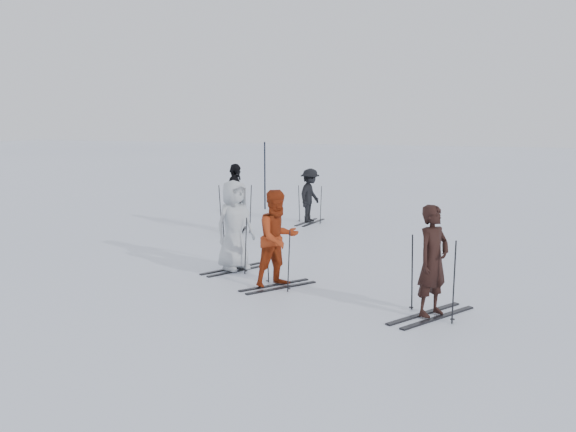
# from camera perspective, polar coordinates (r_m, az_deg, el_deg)

# --- Properties ---
(ground) EXTENTS (120.00, 120.00, 0.00)m
(ground) POSITION_cam_1_polar(r_m,az_deg,el_deg) (13.13, -1.56, -4.94)
(ground) COLOR silver
(ground) RESTS_ON ground
(skier_near_dark) EXTENTS (0.67, 0.76, 1.75)m
(skier_near_dark) POSITION_cam_1_polar(r_m,az_deg,el_deg) (10.26, 12.76, -4.04)
(skier_near_dark) COLOR black
(skier_near_dark) RESTS_ON ground
(skier_red) EXTENTS (1.05, 1.10, 1.78)m
(skier_red) POSITION_cam_1_polar(r_m,az_deg,el_deg) (11.74, -0.91, -2.13)
(skier_red) COLOR #932E10
(skier_red) RESTS_ON ground
(skier_grey) EXTENTS (0.92, 1.06, 1.83)m
(skier_grey) POSITION_cam_1_polar(r_m,az_deg,el_deg) (13.09, -4.78, -0.92)
(skier_grey) COLOR #AEB5B8
(skier_grey) RESTS_ON ground
(skier_uphill_left) EXTENTS (0.75, 1.17, 1.85)m
(skier_uphill_left) POSITION_cam_1_polar(r_m,az_deg,el_deg) (17.40, -4.71, 1.52)
(skier_uphill_left) COLOR black
(skier_uphill_left) RESTS_ON ground
(skier_uphill_far) EXTENTS (0.67, 1.07, 1.59)m
(skier_uphill_far) POSITION_cam_1_polar(r_m,az_deg,el_deg) (19.01, 1.96, 1.76)
(skier_uphill_far) COLOR black
(skier_uphill_far) RESTS_ON ground
(skis_near_dark) EXTENTS (2.04, 1.71, 1.31)m
(skis_near_dark) POSITION_cam_1_polar(r_m,az_deg,el_deg) (10.31, 12.72, -5.22)
(skis_near_dark) COLOR black
(skis_near_dark) RESTS_ON ground
(skis_red) EXTENTS (1.77, 1.57, 1.15)m
(skis_red) POSITION_cam_1_polar(r_m,az_deg,el_deg) (11.81, -0.91, -3.64)
(skis_red) COLOR black
(skis_red) RESTS_ON ground
(skis_grey) EXTENTS (1.81, 1.47, 1.17)m
(skis_grey) POSITION_cam_1_polar(r_m,az_deg,el_deg) (13.15, -4.76, -2.34)
(skis_grey) COLOR black
(skis_grey) RESTS_ON ground
(skis_uphill_left) EXTENTS (2.05, 1.48, 1.35)m
(skis_uphill_left) POSITION_cam_1_polar(r_m,az_deg,el_deg) (17.43, -4.70, 0.70)
(skis_uphill_left) COLOR black
(skis_uphill_left) RESTS_ON ground
(skis_uphill_far) EXTENTS (1.64, 0.95, 1.15)m
(skis_uphill_far) POSITION_cam_1_polar(r_m,az_deg,el_deg) (19.04, 1.96, 1.10)
(skis_uphill_far) COLOR black
(skis_uphill_far) RESTS_ON ground
(piste_marker) EXTENTS (0.05, 0.05, 2.29)m
(piste_marker) POSITION_cam_1_polar(r_m,az_deg,el_deg) (21.85, -2.07, 3.60)
(piste_marker) COLOR black
(piste_marker) RESTS_ON ground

